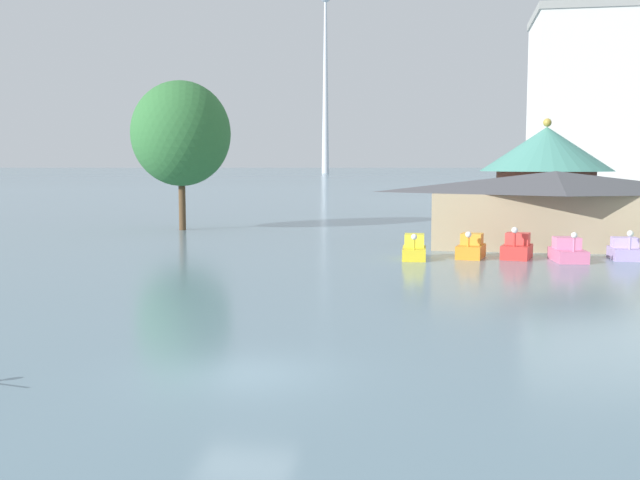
# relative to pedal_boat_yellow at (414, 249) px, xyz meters

# --- Properties ---
(ground_plane) EXTENTS (2000.00, 2000.00, 0.00)m
(ground_plane) POSITION_rel_pedal_boat_yellow_xyz_m (-3.04, -24.75, -0.56)
(ground_plane) COLOR slate
(pedal_boat_yellow) EXTENTS (1.41, 2.75, 1.54)m
(pedal_boat_yellow) POSITION_rel_pedal_boat_yellow_xyz_m (0.00, 0.00, 0.00)
(pedal_boat_yellow) COLOR yellow
(pedal_boat_yellow) RESTS_ON ground
(pedal_boat_orange) EXTENTS (1.81, 2.73, 1.61)m
(pedal_boat_orange) POSITION_rel_pedal_boat_yellow_xyz_m (3.20, 1.18, 0.00)
(pedal_boat_orange) COLOR orange
(pedal_boat_orange) RESTS_ON ground
(pedal_boat_red) EXTENTS (2.00, 2.59, 1.89)m
(pedal_boat_red) POSITION_rel_pedal_boat_yellow_xyz_m (5.78, 1.25, 0.03)
(pedal_boat_red) COLOR red
(pedal_boat_red) RESTS_ON ground
(pedal_boat_pink) EXTENTS (1.90, 3.07, 1.73)m
(pedal_boat_pink) POSITION_rel_pedal_boat_yellow_xyz_m (8.49, 0.65, -0.04)
(pedal_boat_pink) COLOR pink
(pedal_boat_pink) RESTS_ON ground
(pedal_boat_lavender) EXTENTS (1.62, 2.41, 1.73)m
(pedal_boat_lavender) POSITION_rel_pedal_boat_yellow_xyz_m (11.82, 2.00, -0.05)
(pedal_boat_lavender) COLOR #B299D8
(pedal_boat_lavender) RESTS_ON ground
(boathouse) EXTENTS (16.76, 7.43, 4.93)m
(boathouse) POSITION_rel_pedal_boat_yellow_xyz_m (8.59, 7.47, 2.03)
(boathouse) COLOR tan
(boathouse) RESTS_ON ground
(green_roof_pavilion) EXTENTS (10.92, 10.92, 9.15)m
(green_roof_pavilion) POSITION_rel_pedal_boat_yellow_xyz_m (9.68, 22.65, 4.31)
(green_roof_pavilion) COLOR brown
(green_roof_pavilion) RESTS_ON ground
(shoreline_tree_tall_left) EXTENTS (8.03, 8.03, 12.08)m
(shoreline_tree_tall_left) POSITION_rel_pedal_boat_yellow_xyz_m (-19.69, 15.81, 7.27)
(shoreline_tree_tall_left) COLOR brown
(shoreline_tree_tall_left) RESTS_ON ground
(background_building_block) EXTENTS (26.43, 17.20, 26.29)m
(background_building_block) POSITION_rel_pedal_boat_yellow_xyz_m (25.77, 69.06, 12.61)
(background_building_block) COLOR silver
(background_building_block) RESTS_ON ground
(distant_broadcast_tower) EXTENTS (6.51, 6.51, 174.14)m
(distant_broadcast_tower) POSITION_rel_pedal_boat_yellow_xyz_m (-70.47, 383.99, 74.71)
(distant_broadcast_tower) COLOR silver
(distant_broadcast_tower) RESTS_ON ground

